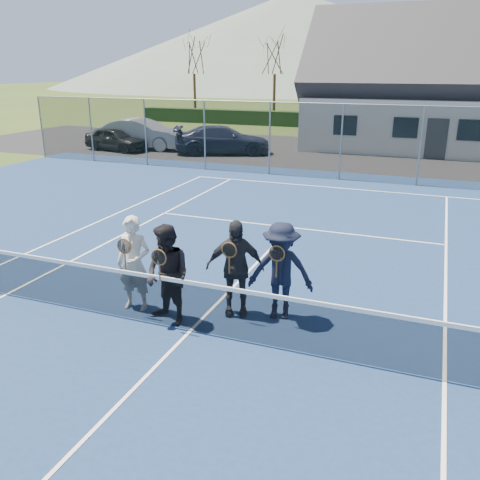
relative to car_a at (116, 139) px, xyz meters
The scene contains 19 objects.
ground 13.30m from the car_a, 14.41° to the left, with size 220.00×220.00×0.00m, color #314418.
court_surface 21.08m from the car_a, 52.39° to the right, with size 30.00×30.00×0.02m, color navy.
tarmac_carpark 9.48m from the car_a, 20.45° to the left, with size 40.00×12.00×0.01m, color black.
hedge_row 19.99m from the car_a, 49.95° to the left, with size 40.00×1.20×1.10m, color black.
hill_west 79.68m from the car_a, 98.81° to the left, with size 110.00×110.00×18.00m, color #57685C.
car_a is the anchor object (origin of this frame).
car_b 1.44m from the car_a, 46.39° to the left, with size 1.75×5.01×1.65m, color #93949B.
car_c 6.00m from the car_a, 10.66° to the left, with size 2.04×5.03×1.46m, color #1A1E35.
court_markings 21.08m from the car_a, 52.39° to the right, with size 11.03×23.83×0.01m.
tennis_net 21.08m from the car_a, 52.39° to the right, with size 11.68×0.08×1.10m.
perimeter_fence 13.28m from the car_a, 13.95° to the right, with size 30.07×0.07×3.02m.
clubhouse 18.68m from the car_a, 23.42° to the left, with size 15.60×8.20×7.70m.
tree_a 17.39m from the car_a, 100.89° to the left, with size 3.20×3.20×7.77m.
tree_b 17.53m from the car_a, 76.67° to the left, with size 3.20×3.20×7.77m.
tree_c 22.66m from the car_a, 47.65° to the left, with size 3.20×3.20×7.77m.
player_a 19.92m from the car_a, 54.70° to the right, with size 0.71×0.54×1.80m.
player_b 20.64m from the car_a, 53.19° to the right, with size 1.05×0.93×1.80m.
player_c 20.65m from the car_a, 49.81° to the right, with size 1.14×0.80×1.80m.
player_d 21.08m from the car_a, 47.86° to the right, with size 1.26×0.85×1.80m.
Camera 1 is at (3.63, -6.98, 4.35)m, focal length 38.00 mm.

